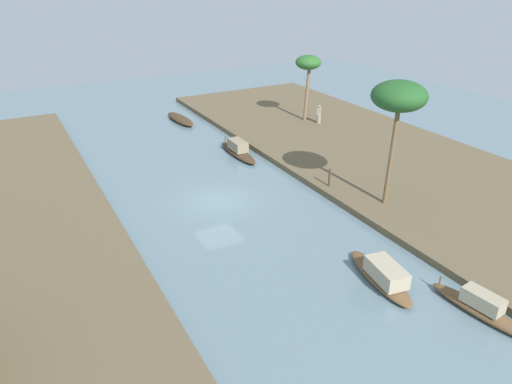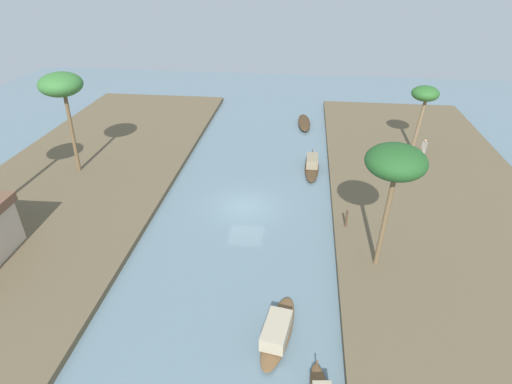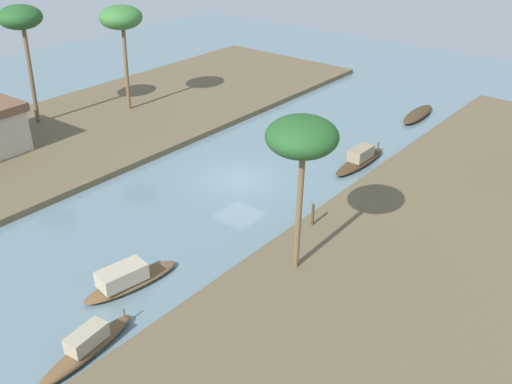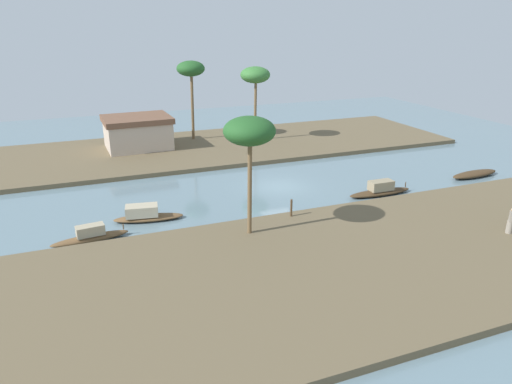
% 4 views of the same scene
% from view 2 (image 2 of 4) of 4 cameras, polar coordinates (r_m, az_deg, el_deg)
% --- Properties ---
extents(river_water, '(74.07, 74.07, 0.00)m').
position_cam_2_polar(river_water, '(28.95, -1.45, -2.07)').
color(river_water, slate).
rests_on(river_water, ground).
extents(riverbank_left, '(47.26, 14.78, 0.40)m').
position_cam_2_polar(riverbank_left, '(30.26, 24.61, -3.14)').
color(riverbank_left, brown).
rests_on(riverbank_left, ground).
extents(riverbank_right, '(47.26, 14.78, 0.40)m').
position_cam_2_polar(riverbank_right, '(33.28, -24.96, -0.15)').
color(riverbank_right, brown).
rests_on(riverbank_right, ground).
extents(sampan_downstream_large, '(5.28, 1.21, 1.14)m').
position_cam_2_polar(sampan_downstream_large, '(34.11, 7.76, 3.72)').
color(sampan_downstream_large, '#47331E').
rests_on(sampan_downstream_large, river_water).
extents(sampan_with_tall_canopy, '(4.70, 1.93, 1.09)m').
position_cam_2_polar(sampan_with_tall_canopy, '(19.95, 2.99, -18.67)').
color(sampan_with_tall_canopy, brown).
rests_on(sampan_with_tall_canopy, river_water).
extents(sampan_foreground, '(4.92, 1.51, 0.52)m').
position_cam_2_polar(sampan_foreground, '(43.50, 6.68, 9.54)').
color(sampan_foreground, '#47331E').
rests_on(sampan_foreground, river_water).
extents(person_on_near_bank, '(0.53, 0.53, 1.62)m').
position_cam_2_polar(person_on_near_bank, '(37.68, 22.22, 5.43)').
color(person_on_near_bank, gray).
rests_on(person_on_near_bank, riverbank_left).
extents(mooring_post, '(0.14, 0.14, 1.17)m').
position_cam_2_polar(mooring_post, '(26.57, 12.42, -3.60)').
color(mooring_post, '#4C3823').
rests_on(mooring_post, riverbank_left).
extents(palm_tree_left_near, '(3.00, 3.00, 7.15)m').
position_cam_2_polar(palm_tree_left_near, '(21.08, 18.80, 3.79)').
color(palm_tree_left_near, brown).
rests_on(palm_tree_left_near, riverbank_left).
extents(palm_tree_left_far, '(2.22, 2.22, 5.71)m').
position_cam_2_polar(palm_tree_left_far, '(37.43, 22.38, 12.27)').
color(palm_tree_left_far, '#7F6647').
rests_on(palm_tree_left_far, riverbank_left).
extents(palm_tree_right_short, '(3.09, 3.09, 7.76)m').
position_cam_2_polar(palm_tree_right_short, '(33.59, -25.42, 13.15)').
color(palm_tree_right_short, brown).
rests_on(palm_tree_right_short, riverbank_right).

